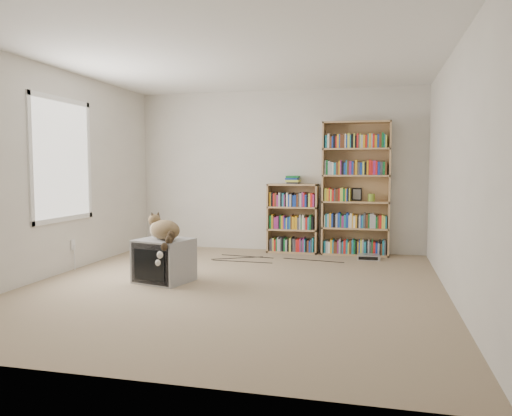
% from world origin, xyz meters
% --- Properties ---
extents(floor, '(4.50, 5.00, 0.01)m').
position_xyz_m(floor, '(0.00, 0.00, 0.00)').
color(floor, tan).
rests_on(floor, ground).
extents(wall_back, '(4.50, 0.02, 2.50)m').
position_xyz_m(wall_back, '(0.00, 2.50, 1.25)').
color(wall_back, silver).
rests_on(wall_back, floor).
extents(wall_front, '(4.50, 0.02, 2.50)m').
position_xyz_m(wall_front, '(0.00, -2.50, 1.25)').
color(wall_front, silver).
rests_on(wall_front, floor).
extents(wall_left, '(0.02, 5.00, 2.50)m').
position_xyz_m(wall_left, '(-2.25, 0.00, 1.25)').
color(wall_left, silver).
rests_on(wall_left, floor).
extents(wall_right, '(0.02, 5.00, 2.50)m').
position_xyz_m(wall_right, '(2.25, 0.00, 1.25)').
color(wall_right, silver).
rests_on(wall_right, floor).
extents(ceiling, '(4.50, 5.00, 0.02)m').
position_xyz_m(ceiling, '(0.00, 0.00, 2.50)').
color(ceiling, white).
rests_on(ceiling, wall_back).
extents(window, '(0.02, 1.22, 1.52)m').
position_xyz_m(window, '(-2.24, 0.20, 1.40)').
color(window, white).
rests_on(window, wall_left).
extents(crt_tv, '(0.67, 0.63, 0.49)m').
position_xyz_m(crt_tv, '(-0.83, 0.02, 0.24)').
color(crt_tv, gray).
rests_on(crt_tv, floor).
extents(cat, '(0.52, 0.66, 0.50)m').
position_xyz_m(cat, '(-0.79, -0.07, 0.57)').
color(cat, '#3A2817').
rests_on(cat, crt_tv).
extents(bookcase_tall, '(0.99, 0.30, 1.98)m').
position_xyz_m(bookcase_tall, '(1.21, 2.36, 0.93)').
color(bookcase_tall, tan).
rests_on(bookcase_tall, floor).
extents(bookcase_short, '(0.77, 0.30, 1.05)m').
position_xyz_m(bookcase_short, '(0.27, 2.36, 0.49)').
color(bookcase_short, tan).
rests_on(bookcase_short, floor).
extents(book_stack, '(0.22, 0.29, 0.12)m').
position_xyz_m(book_stack, '(0.25, 2.38, 1.12)').
color(book_stack, red).
rests_on(book_stack, bookcase_short).
extents(green_mug, '(0.10, 0.10, 0.11)m').
position_xyz_m(green_mug, '(1.44, 2.34, 0.86)').
color(green_mug, olive).
rests_on(green_mug, bookcase_tall).
extents(framed_print, '(0.14, 0.05, 0.19)m').
position_xyz_m(framed_print, '(1.23, 2.44, 0.90)').
color(framed_print, black).
rests_on(framed_print, bookcase_tall).
extents(dvd_player, '(0.32, 0.24, 0.07)m').
position_xyz_m(dvd_player, '(1.42, 1.98, 0.04)').
color(dvd_player, '#B2B1B6').
rests_on(dvd_player, floor).
extents(wall_outlet, '(0.01, 0.08, 0.13)m').
position_xyz_m(wall_outlet, '(-2.24, 0.37, 0.32)').
color(wall_outlet, silver).
rests_on(wall_outlet, wall_left).
extents(floor_cables, '(1.20, 0.70, 0.01)m').
position_xyz_m(floor_cables, '(0.12, 1.55, 0.00)').
color(floor_cables, black).
rests_on(floor_cables, floor).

